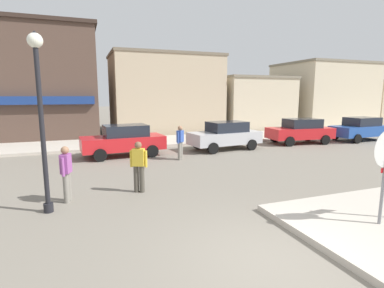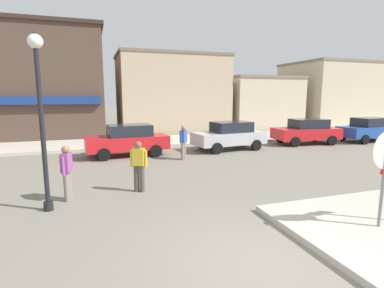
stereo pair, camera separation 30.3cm
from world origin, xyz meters
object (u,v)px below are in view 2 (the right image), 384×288
at_px(pedestrian_kerb_side, 67,171).
at_px(parked_car_second, 230,135).
at_px(parked_car_fourth, 369,129).
at_px(lamp_post, 40,98).
at_px(pedestrian_crossing_near, 139,165).
at_px(parked_car_nearest, 128,140).
at_px(pedestrian_crossing_far, 183,141).
at_px(parked_car_third, 306,131).

bearing_deg(pedestrian_kerb_side, parked_car_second, 36.81).
bearing_deg(pedestrian_kerb_side, parked_car_fourth, 18.05).
bearing_deg(lamp_post, pedestrian_crossing_near, 17.84).
distance_m(parked_car_second, pedestrian_kerb_side, 9.96).
relative_size(parked_car_nearest, pedestrian_crossing_far, 2.56).
bearing_deg(parked_car_nearest, parked_car_fourth, -0.77).
xyz_separation_m(lamp_post, pedestrian_crossing_near, (2.53, 0.81, -2.09)).
height_order(pedestrian_crossing_far, pedestrian_kerb_side, same).
bearing_deg(pedestrian_kerb_side, parked_car_third, 25.03).
bearing_deg(parked_car_nearest, pedestrian_crossing_far, -37.23).
height_order(lamp_post, pedestrian_crossing_far, lamp_post).
relative_size(parked_car_fourth, pedestrian_kerb_side, 2.53).
height_order(parked_car_second, pedestrian_kerb_side, pedestrian_kerb_side).
height_order(parked_car_third, pedestrian_crossing_far, pedestrian_crossing_far).
bearing_deg(pedestrian_crossing_near, pedestrian_kerb_side, -175.89).
bearing_deg(parked_car_third, pedestrian_crossing_far, -167.03).
bearing_deg(lamp_post, parked_car_nearest, 67.02).
distance_m(parked_car_fourth, pedestrian_crossing_far, 13.29).
distance_m(parked_car_nearest, parked_car_second, 5.57).
relative_size(parked_car_third, pedestrian_kerb_side, 2.57).
distance_m(parked_car_third, pedestrian_crossing_near, 12.82).
distance_m(parked_car_second, pedestrian_crossing_near, 8.28).
relative_size(parked_car_nearest, pedestrian_kerb_side, 2.56).
distance_m(pedestrian_crossing_far, pedestrian_kerb_side, 6.40).
relative_size(parked_car_nearest, pedestrian_crossing_near, 2.56).
distance_m(pedestrian_crossing_near, pedestrian_crossing_far, 4.92).
bearing_deg(lamp_post, pedestrian_crossing_far, 43.32).
distance_m(parked_car_fourth, pedestrian_crossing_near, 16.89).
relative_size(lamp_post, parked_car_second, 1.09).
distance_m(lamp_post, pedestrian_kerb_side, 2.24).
relative_size(parked_car_second, pedestrian_kerb_side, 2.59).
xyz_separation_m(parked_car_nearest, parked_car_fourth, (15.57, -0.21, 0.00)).
xyz_separation_m(parked_car_third, pedestrian_crossing_far, (-8.59, -1.98, 0.06)).
relative_size(parked_car_fourth, pedestrian_crossing_near, 2.53).
distance_m(lamp_post, parked_car_fourth, 19.66).
bearing_deg(pedestrian_kerb_side, pedestrian_crossing_far, 41.75).
bearing_deg(parked_car_nearest, parked_car_third, 0.92).
height_order(parked_car_third, pedestrian_kerb_side, pedestrian_kerb_side).
relative_size(parked_car_third, pedestrian_crossing_near, 2.57).
bearing_deg(pedestrian_crossing_near, parked_car_fourth, 19.75).
xyz_separation_m(parked_car_fourth, pedestrian_crossing_near, (-15.89, -5.71, 0.06)).
bearing_deg(pedestrian_crossing_near, parked_car_nearest, 86.84).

